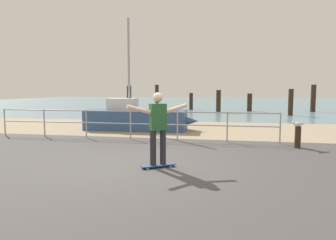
% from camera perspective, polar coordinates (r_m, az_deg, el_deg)
% --- Properties ---
extents(ground_plane, '(24.00, 10.00, 0.04)m').
position_cam_1_polar(ground_plane, '(6.44, -6.68, -10.62)').
color(ground_plane, '#474444').
rests_on(ground_plane, ground).
extents(beach_strip, '(24.00, 6.00, 0.04)m').
position_cam_1_polar(beach_strip, '(14.13, 3.12, -1.63)').
color(beach_strip, tan).
rests_on(beach_strip, ground).
extents(sea_surface, '(72.00, 50.00, 0.04)m').
position_cam_1_polar(sea_surface, '(41.97, 8.29, 3.21)').
color(sea_surface, slate).
rests_on(sea_surface, ground).
extents(railing_fence, '(10.24, 0.05, 1.05)m').
position_cam_1_polar(railing_fence, '(11.07, -6.95, -0.05)').
color(railing_fence, '#9EA0A5').
rests_on(railing_fence, ground).
extents(sailboat, '(4.97, 1.47, 4.85)m').
position_cam_1_polar(sailboat, '(13.59, -5.28, 0.27)').
color(sailboat, '#335184').
rests_on(sailboat, ground).
extents(skateboard, '(0.78, 0.61, 0.08)m').
position_cam_1_polar(skateboard, '(7.15, -1.85, -8.36)').
color(skateboard, '#334C8C').
rests_on(skateboard, ground).
extents(skateboarder, '(1.25, 0.88, 1.65)m').
position_cam_1_polar(skateboarder, '(6.98, -1.87, -0.78)').
color(skateboarder, '#26262B').
rests_on(skateboarder, skateboard).
extents(bollard_short, '(0.18, 0.18, 0.67)m').
position_cam_1_polar(bollard_short, '(10.21, 22.84, -3.01)').
color(bollard_short, '#332319').
rests_on(bollard_short, ground).
extents(seagull, '(0.44, 0.30, 0.18)m').
position_cam_1_polar(seagull, '(10.15, 22.86, -0.71)').
color(seagull, white).
rests_on(seagull, bollard_short).
extents(groyne_post_0, '(0.37, 0.37, 2.08)m').
position_cam_1_polar(groyne_post_0, '(25.74, -7.19, 3.98)').
color(groyne_post_0, '#332319').
rests_on(groyne_post_0, ground).
extents(groyne_post_1, '(0.29, 0.29, 2.15)m').
position_cam_1_polar(groyne_post_1, '(24.74, -2.06, 4.04)').
color(groyne_post_1, '#332319').
rests_on(groyne_post_1, ground).
extents(groyne_post_2, '(0.32, 0.32, 1.47)m').
position_cam_1_polar(groyne_post_2, '(26.99, 4.29, 3.45)').
color(groyne_post_2, '#332319').
rests_on(groyne_post_2, ground).
extents(groyne_post_3, '(0.35, 0.35, 1.74)m').
position_cam_1_polar(groyne_post_3, '(23.77, 9.30, 3.40)').
color(groyne_post_3, '#332319').
rests_on(groyne_post_3, ground).
extents(groyne_post_4, '(0.39, 0.39, 1.45)m').
position_cam_1_polar(groyne_post_4, '(25.94, 14.83, 3.16)').
color(groyne_post_4, '#332319').
rests_on(groyne_post_4, ground).
extents(groyne_post_5, '(0.33, 0.33, 1.82)m').
position_cam_1_polar(groyne_post_5, '(22.48, 21.72, 3.04)').
color(groyne_post_5, '#332319').
rests_on(groyne_post_5, ground).
extents(groyne_post_6, '(0.39, 0.39, 2.16)m').
position_cam_1_polar(groyne_post_6, '(26.91, 25.25, 3.63)').
color(groyne_post_6, '#332319').
rests_on(groyne_post_6, ground).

